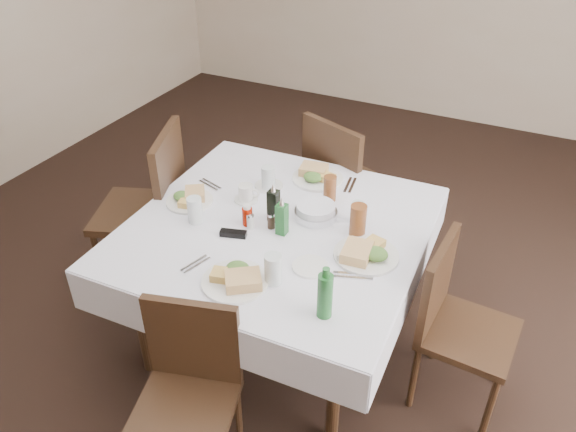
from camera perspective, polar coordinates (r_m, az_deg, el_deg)
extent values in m
plane|color=black|center=(3.28, 1.65, -12.80)|extent=(7.00, 7.00, 0.00)
cylinder|color=black|center=(3.00, -14.74, -10.08)|extent=(0.06, 0.06, 0.72)
cylinder|color=black|center=(3.66, -4.96, 0.16)|extent=(0.06, 0.06, 0.72)
cylinder|color=black|center=(2.62, 4.74, -17.04)|extent=(0.06, 0.06, 0.72)
cylinder|color=black|center=(3.36, 11.02, -3.96)|extent=(0.06, 0.06, 0.72)
cube|color=black|center=(2.86, -1.10, -1.35)|extent=(1.35, 1.35, 0.03)
cube|color=white|center=(2.85, -1.11, -1.00)|extent=(1.49, 1.49, 0.01)
cube|color=white|center=(3.47, 4.02, 3.74)|extent=(1.44, 0.05, 0.22)
cube|color=white|center=(2.44, -8.50, -12.01)|extent=(1.44, 0.05, 0.22)
cube|color=white|center=(2.75, 12.76, -6.43)|extent=(0.05, 1.44, 0.22)
cube|color=white|center=(3.24, -12.73, 0.45)|extent=(0.05, 1.44, 0.22)
cube|color=black|center=(3.74, 6.49, 3.04)|extent=(0.61, 0.61, 0.04)
cube|color=black|center=(3.47, 4.37, 5.46)|extent=(0.45, 0.21, 0.51)
cylinder|color=black|center=(3.90, 10.47, -0.13)|extent=(0.04, 0.04, 0.48)
cylinder|color=black|center=(3.63, 6.44, -2.54)|extent=(0.04, 0.04, 0.48)
cylinder|color=black|center=(4.11, 6.11, 2.22)|extent=(0.04, 0.04, 0.48)
cylinder|color=black|center=(3.86, 2.01, 0.11)|extent=(0.04, 0.04, 0.48)
cube|color=black|center=(2.50, -10.53, -18.96)|extent=(0.50, 0.50, 0.04)
cube|color=black|center=(2.44, -9.58, -12.47)|extent=(0.40, 0.14, 0.44)
cylinder|color=black|center=(2.81, -12.34, -18.03)|extent=(0.03, 0.03, 0.42)
cylinder|color=black|center=(2.72, -5.06, -19.46)|extent=(0.03, 0.03, 0.42)
cube|color=black|center=(2.86, 17.93, -11.38)|extent=(0.45, 0.45, 0.04)
cube|color=black|center=(2.73, 14.92, -6.76)|extent=(0.07, 0.42, 0.46)
cylinder|color=black|center=(2.88, 19.82, -17.79)|extent=(0.03, 0.03, 0.43)
cylinder|color=black|center=(2.91, 12.70, -15.57)|extent=(0.03, 0.03, 0.43)
cylinder|color=black|center=(3.13, 21.33, -13.00)|extent=(0.03, 0.03, 0.43)
cylinder|color=black|center=(3.16, 14.89, -11.04)|extent=(0.03, 0.03, 0.43)
cube|color=black|center=(3.52, -14.92, 0.34)|extent=(0.63, 0.63, 0.04)
cube|color=black|center=(3.32, -11.94, 4.01)|extent=(0.22, 0.48, 0.54)
cylinder|color=black|center=(3.90, -16.39, -0.86)|extent=(0.04, 0.04, 0.50)
cylinder|color=black|center=(3.77, -10.34, -1.23)|extent=(0.04, 0.04, 0.50)
cylinder|color=black|center=(3.58, -18.59, -4.73)|extent=(0.04, 0.04, 0.50)
cylinder|color=black|center=(3.44, -12.04, -5.29)|extent=(0.04, 0.04, 0.50)
cylinder|color=white|center=(3.23, 3.03, 3.84)|extent=(0.29, 0.29, 0.02)
cube|color=#C18448|center=(3.25, 2.64, 4.71)|extent=(0.17, 0.14, 0.05)
cube|color=gold|center=(3.19, 3.85, 3.95)|extent=(0.11, 0.09, 0.04)
ellipsoid|color=#2D6623|center=(3.18, 2.55, 3.98)|extent=(0.11, 0.10, 0.05)
cylinder|color=white|center=(2.50, -5.39, -6.63)|extent=(0.30, 0.30, 0.02)
cube|color=#C18448|center=(2.45, -4.58, -6.52)|extent=(0.20, 0.19, 0.05)
cube|color=gold|center=(2.49, -6.65, -5.99)|extent=(0.12, 0.10, 0.04)
ellipsoid|color=#2D6623|center=(2.51, -5.13, -5.35)|extent=(0.11, 0.10, 0.05)
cylinder|color=white|center=(2.66, 7.93, -3.96)|extent=(0.31, 0.31, 0.02)
cube|color=#C18448|center=(2.61, 7.02, -3.65)|extent=(0.14, 0.17, 0.05)
cube|color=gold|center=(2.68, 8.65, -2.91)|extent=(0.10, 0.12, 0.04)
ellipsoid|color=#2D6623|center=(2.62, 8.92, -3.81)|extent=(0.11, 0.10, 0.05)
cylinder|color=white|center=(3.07, -9.96, 1.50)|extent=(0.25, 0.25, 0.01)
cube|color=#C18448|center=(3.07, -9.44, 2.26)|extent=(0.16, 0.17, 0.04)
cube|color=gold|center=(3.02, -10.32, 1.40)|extent=(0.08, 0.10, 0.03)
ellipsoid|color=#2D6623|center=(3.07, -10.74, 2.02)|extent=(0.09, 0.08, 0.04)
cylinder|color=white|center=(3.16, -1.95, 3.09)|extent=(0.16, 0.16, 0.01)
cylinder|color=white|center=(2.57, 2.26, -5.15)|extent=(0.17, 0.17, 0.01)
cylinder|color=silver|center=(3.10, -2.00, 3.85)|extent=(0.08, 0.08, 0.14)
cylinder|color=silver|center=(2.45, -1.52, -5.41)|extent=(0.08, 0.08, 0.14)
cylinder|color=silver|center=(2.85, 7.05, 0.36)|extent=(0.06, 0.06, 0.12)
cylinder|color=silver|center=(2.87, -9.44, 0.59)|extent=(0.08, 0.08, 0.14)
cylinder|color=brown|center=(3.01, 4.27, 2.80)|extent=(0.07, 0.07, 0.14)
cylinder|color=brown|center=(2.75, 7.12, -0.45)|extent=(0.08, 0.08, 0.17)
cylinder|color=silver|center=(2.90, 2.84, 0.23)|extent=(0.22, 0.22, 0.04)
cylinder|color=white|center=(2.88, 2.85, 0.74)|extent=(0.20, 0.20, 0.05)
cube|color=black|center=(2.84, -1.47, 1.07)|extent=(0.05, 0.05, 0.17)
cone|color=silver|center=(2.78, -1.51, 2.95)|extent=(0.03, 0.03, 0.05)
cube|color=#21652A|center=(2.74, -0.62, -0.33)|extent=(0.05, 0.05, 0.17)
cone|color=silver|center=(2.68, -0.64, 1.54)|extent=(0.03, 0.03, 0.05)
cylinder|color=#A41400|center=(2.83, -4.15, -0.04)|extent=(0.05, 0.05, 0.10)
cylinder|color=white|center=(2.80, -4.20, 0.92)|extent=(0.04, 0.04, 0.02)
cylinder|color=white|center=(2.81, -3.84, -0.64)|extent=(0.04, 0.04, 0.07)
cylinder|color=silver|center=(2.79, -3.87, 0.06)|extent=(0.04, 0.04, 0.01)
cylinder|color=#39271B|center=(2.81, -1.73, -0.59)|extent=(0.04, 0.04, 0.07)
cylinder|color=silver|center=(2.78, -1.74, 0.12)|extent=(0.04, 0.04, 0.01)
cylinder|color=white|center=(3.05, -4.27, 1.68)|extent=(0.13, 0.13, 0.01)
cylinder|color=white|center=(3.02, -4.31, 2.44)|extent=(0.08, 0.08, 0.08)
cylinder|color=black|center=(3.01, -4.33, 2.91)|extent=(0.07, 0.07, 0.01)
torus|color=white|center=(3.01, -3.42, 2.32)|extent=(0.06, 0.02, 0.06)
cube|color=black|center=(2.77, -5.58, -1.79)|extent=(0.14, 0.08, 0.03)
cylinder|color=#21652A|center=(2.28, 3.77, -8.10)|extent=(0.06, 0.06, 0.21)
cylinder|color=#21652A|center=(2.20, 3.89, -5.74)|extent=(0.03, 0.03, 0.04)
cube|color=white|center=(2.61, 6.03, -4.12)|extent=(0.11, 0.08, 0.05)
cube|color=#FFA1BE|center=(2.61, 6.04, -3.99)|extent=(0.08, 0.06, 0.02)
cube|color=silver|center=(3.19, 6.09, 3.17)|extent=(0.04, 0.17, 0.01)
cube|color=silver|center=(3.18, 6.56, 3.09)|extent=(0.04, 0.17, 0.01)
cube|color=silver|center=(2.61, -9.20, -4.97)|extent=(0.06, 0.15, 0.01)
cube|color=silver|center=(2.63, -9.54, -4.75)|extent=(0.06, 0.15, 0.01)
cube|color=silver|center=(2.53, 6.63, -6.26)|extent=(0.17, 0.08, 0.01)
cube|color=silver|center=(2.55, 6.63, -5.85)|extent=(0.17, 0.08, 0.01)
cube|color=silver|center=(3.21, -7.76, 3.26)|extent=(0.16, 0.06, 0.01)
cube|color=silver|center=(3.20, -8.10, 3.10)|extent=(0.16, 0.06, 0.01)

